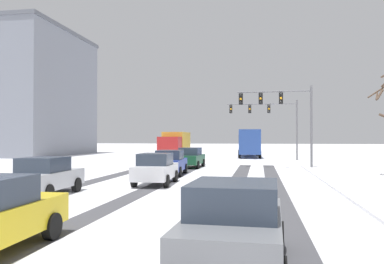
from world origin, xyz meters
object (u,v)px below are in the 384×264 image
at_px(car_dark_green_lead, 191,158).
at_px(car_silver_fourth, 45,176).
at_px(car_white_third, 156,169).
at_px(car_grey_sixth, 235,224).
at_px(box_truck_delivery, 175,145).
at_px(bus_oncoming, 249,141).
at_px(traffic_signal_far_right, 268,115).
at_px(car_blue_second, 170,162).
at_px(traffic_signal_near_right, 281,108).

relative_size(car_dark_green_lead, car_silver_fourth, 1.00).
bearing_deg(car_white_third, car_grey_sixth, -68.71).
height_order(car_dark_green_lead, box_truck_delivery, box_truck_delivery).
bearing_deg(box_truck_delivery, car_silver_fourth, -89.98).
bearing_deg(car_dark_green_lead, car_white_third, -89.04).
xyz_separation_m(car_silver_fourth, box_truck_delivery, (-0.01, 25.87, 0.82)).
distance_m(car_grey_sixth, box_truck_delivery, 34.76).
bearing_deg(bus_oncoming, traffic_signal_far_right, -71.83).
height_order(car_grey_sixth, bus_oncoming, bus_oncoming).
bearing_deg(traffic_signal_far_right, car_dark_green_lead, -118.33).
distance_m(traffic_signal_far_right, box_truck_delivery, 10.64).
bearing_deg(bus_oncoming, car_blue_second, -99.94).
relative_size(car_dark_green_lead, box_truck_delivery, 0.56).
bearing_deg(box_truck_delivery, bus_oncoming, 51.15).
bearing_deg(car_grey_sixth, box_truck_delivery, 104.02).
bearing_deg(traffic_signal_far_right, car_silver_fourth, -109.17).
bearing_deg(car_grey_sixth, bus_oncoming, 91.13).
relative_size(traffic_signal_far_right, car_silver_fourth, 1.82).
xyz_separation_m(traffic_signal_near_right, traffic_signal_far_right, (-0.71, 11.67, 0.05)).
distance_m(traffic_signal_far_right, car_blue_second, 20.02).
distance_m(car_blue_second, bus_oncoming, 25.79).
relative_size(car_dark_green_lead, bus_oncoming, 0.37).
xyz_separation_m(traffic_signal_far_right, bus_oncoming, (-2.28, 6.95, -2.85)).
relative_size(car_blue_second, car_grey_sixth, 1.00).
distance_m(traffic_signal_near_right, car_white_third, 14.44).
bearing_deg(car_blue_second, car_grey_sixth, -73.37).
distance_m(traffic_signal_far_right, car_dark_green_lead, 14.26).
xyz_separation_m(car_dark_green_lead, car_grey_sixth, (5.06, -24.11, 0.00)).
distance_m(traffic_signal_near_right, bus_oncoming, 19.07).
height_order(car_blue_second, car_silver_fourth, same).
distance_m(traffic_signal_near_right, traffic_signal_far_right, 11.69).
bearing_deg(car_grey_sixth, car_dark_green_lead, 101.86).
bearing_deg(car_blue_second, bus_oncoming, 80.06).
distance_m(car_blue_second, car_silver_fourth, 10.37).
bearing_deg(traffic_signal_near_right, box_truck_delivery, 138.85).
height_order(traffic_signal_near_right, traffic_signal_far_right, same).
xyz_separation_m(car_blue_second, car_grey_sixth, (5.30, -17.74, 0.00)).
height_order(traffic_signal_near_right, car_silver_fourth, traffic_signal_near_right).
distance_m(car_dark_green_lead, box_truck_delivery, 10.20).
bearing_deg(traffic_signal_near_right, bus_oncoming, 99.12).
distance_m(car_silver_fourth, box_truck_delivery, 25.88).
xyz_separation_m(traffic_signal_near_right, car_silver_fourth, (-10.55, -16.64, -3.97)).
xyz_separation_m(car_dark_green_lead, car_white_third, (0.19, -11.62, 0.00)).
relative_size(traffic_signal_far_right, box_truck_delivery, 1.01).
bearing_deg(car_white_third, bus_oncoming, 82.53).
relative_size(traffic_signal_far_right, car_grey_sixth, 1.81).
height_order(car_blue_second, car_grey_sixth, same).
relative_size(traffic_signal_near_right, box_truck_delivery, 0.87).
distance_m(car_dark_green_lead, car_silver_fourth, 16.61).
distance_m(car_blue_second, box_truck_delivery, 16.30).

